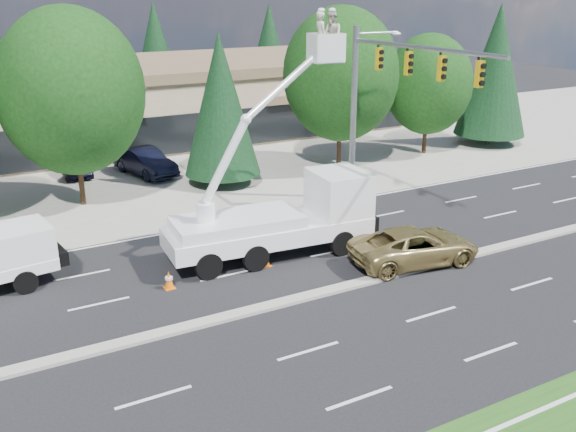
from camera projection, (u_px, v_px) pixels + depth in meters
ground at (263, 309)px, 22.76m from camera, size 140.00×140.00×0.00m
concrete_apron at (116, 174)px, 39.25m from camera, size 140.00×22.00×0.01m
road_median at (263, 308)px, 22.74m from camera, size 120.00×0.55×0.12m
strip_mall at (76, 104)px, 46.53m from camera, size 50.40×15.40×5.50m
tree_front_d at (71, 92)px, 31.78m from camera, size 7.26×7.26×10.08m
tree_front_e at (221, 104)px, 35.86m from camera, size 4.36×4.36×8.59m
tree_front_f at (341, 74)px, 39.11m from camera, size 7.11×7.11×9.86m
tree_front_g at (429, 84)px, 42.65m from camera, size 5.80×5.80×8.04m
tree_front_h at (495, 70)px, 45.18m from camera, size 5.01×5.01×9.87m
tree_back_c at (156, 51)px, 60.20m from camera, size 4.91×4.91×9.68m
tree_back_d at (269, 47)px, 65.72m from camera, size 4.75×4.75×9.37m
signal_mast at (380, 91)px, 31.10m from camera, size 2.76×10.16×9.00m
bucket_truck at (287, 206)px, 26.93m from camera, size 8.93×3.45×10.03m
traffic_cone_b at (169, 280)px, 24.22m from camera, size 0.40×0.40×0.70m
traffic_cone_c at (266, 258)px, 26.18m from camera, size 0.40×0.40×0.70m
minivan at (415, 246)px, 26.33m from camera, size 5.72×3.22×1.51m
parked_car_west at (73, 164)px, 38.82m from camera, size 1.74×4.06×1.37m
parked_car_east at (145, 162)px, 38.82m from camera, size 2.90×5.21×1.63m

